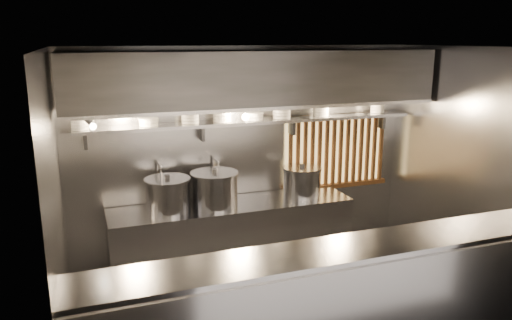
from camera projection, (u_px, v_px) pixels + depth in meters
floor at (290, 311)px, 5.42m from camera, size 4.50×4.50×0.00m
ceiling at (295, 48)px, 4.76m from camera, size 4.50×4.50×0.00m
wall_back at (246, 156)px, 6.46m from camera, size 4.50×0.00×4.50m
wall_left at (56, 213)px, 4.35m from camera, size 0.00×3.00×3.00m
wall_right at (469, 169)px, 5.83m from camera, size 0.00×3.00×3.00m
serving_counter at (335, 308)px, 4.41m from camera, size 4.50×0.56×1.13m
cooking_bench at (233, 238)px, 6.25m from camera, size 3.00×0.70×0.90m
bowl_shelf at (250, 122)px, 6.18m from camera, size 4.40×0.34×0.04m
exhaust_hood at (256, 79)px, 5.85m from camera, size 4.40×0.81×0.65m
wood_screen at (336, 151)px, 6.85m from camera, size 1.56×0.09×1.04m
faucet_left at (159, 174)px, 5.98m from camera, size 0.04×0.30×0.50m
faucet_right at (215, 169)px, 6.21m from camera, size 0.04×0.30×0.50m
heat_lamp at (90, 121)px, 5.08m from camera, size 0.25×0.35×0.20m
pendant_bulb at (246, 117)px, 6.02m from camera, size 0.09×0.09×0.19m
stock_pot_left at (215, 189)px, 6.01m from camera, size 0.72×0.72×0.47m
stock_pot_mid at (168, 195)px, 5.83m from camera, size 0.56×0.56×0.45m
stock_pot_right at (302, 181)px, 6.43m from camera, size 0.66×0.66×0.42m
bowl_stack_0 at (80, 124)px, 5.51m from camera, size 0.21×0.21×0.13m
bowl_stack_1 at (149, 122)px, 5.76m from camera, size 0.24×0.24×0.09m
bowl_stack_2 at (190, 116)px, 5.91m from camera, size 0.22×0.22×0.17m
bowl_stack_3 at (222, 115)px, 6.04m from camera, size 0.24×0.24×0.17m
bowl_stack_4 at (254, 116)px, 6.18m from camera, size 0.24×0.24×0.09m
bowl_stack_5 at (282, 112)px, 6.30m from camera, size 0.24×0.24×0.17m
bowl_stack_6 at (321, 110)px, 6.48m from camera, size 0.22×0.22×0.17m
bowl_stack_7 at (377, 108)px, 6.76m from camera, size 0.20×0.20×0.13m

